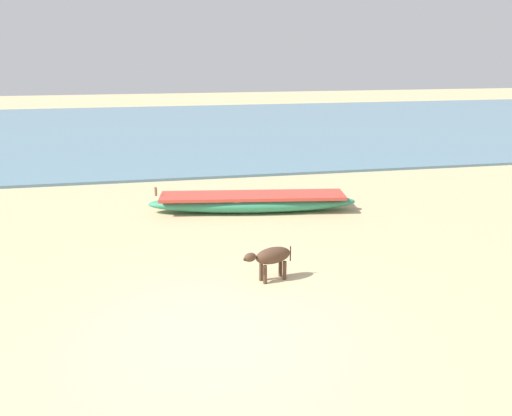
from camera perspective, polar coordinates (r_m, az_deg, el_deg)
The scene contains 4 objects.
ground at distance 7.00m, azimuth -4.69°, elevation -13.94°, with size 80.00×80.00×0.00m, color tan.
sea_water at distance 24.97m, azimuth -9.97°, elevation 8.34°, with size 60.00×20.00×0.08m, color slate.
fishing_boat_0 at distance 12.08m, azimuth -0.37°, elevation 0.66°, with size 4.81×1.50×0.60m.
calf_near_dark at distance 8.44m, azimuth 1.66°, elevation -5.30°, with size 0.84×0.41×0.55m.
Camera 1 is at (-0.65, -5.99, 3.56)m, focal length 37.19 mm.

